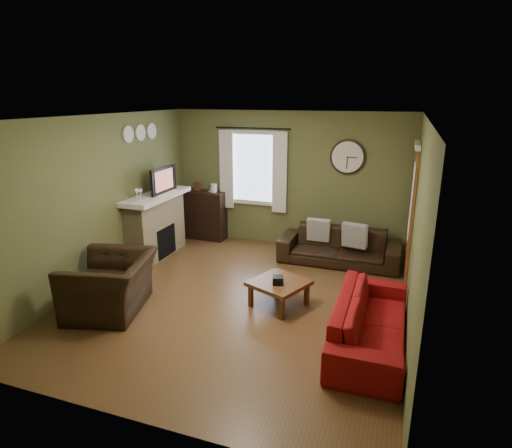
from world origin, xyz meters
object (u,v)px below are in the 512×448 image
(sofa_red, at_px, (370,321))
(coffee_table, at_px, (279,293))
(sofa_brown, at_px, (339,246))
(armchair, at_px, (111,284))
(bookshelf, at_px, (205,215))

(sofa_red, bearing_deg, coffee_table, 66.53)
(sofa_brown, height_order, armchair, armchair)
(sofa_brown, bearing_deg, bookshelf, 170.75)
(bookshelf, height_order, armchair, bookshelf)
(bookshelf, distance_m, coffee_table, 3.31)
(sofa_brown, relative_size, sofa_red, 1.02)
(sofa_brown, relative_size, armchair, 1.76)
(sofa_red, xyz_separation_m, coffee_table, (-1.30, 0.56, -0.11))
(coffee_table, bearing_deg, bookshelf, 133.83)
(bookshelf, xyz_separation_m, coffee_table, (2.28, -2.38, -0.31))
(bookshelf, bearing_deg, coffee_table, -46.17)
(armchair, relative_size, coffee_table, 1.69)
(bookshelf, xyz_separation_m, sofa_brown, (2.83, -0.46, -0.19))
(sofa_brown, xyz_separation_m, sofa_red, (0.75, -2.48, -0.01))
(bookshelf, xyz_separation_m, armchair, (0.14, -3.26, -0.11))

